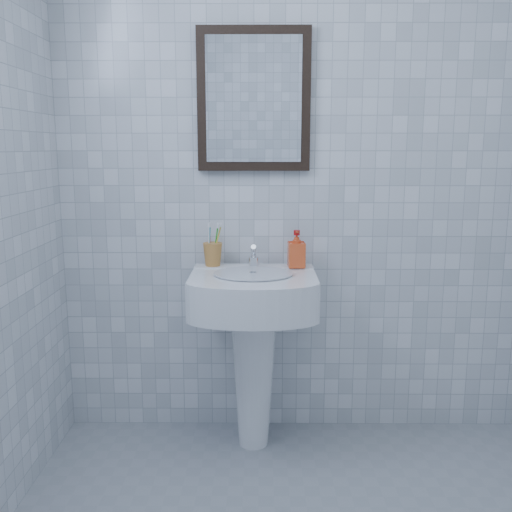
{
  "coord_description": "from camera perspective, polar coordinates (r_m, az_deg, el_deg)",
  "views": [
    {
      "loc": [
        -0.18,
        -1.41,
        1.35
      ],
      "look_at": [
        -0.19,
        0.86,
        0.91
      ],
      "focal_mm": 40.0,
      "sensor_mm": 36.0,
      "label": 1
    }
  ],
  "objects": [
    {
      "name": "washbasin",
      "position": [
        2.53,
        -0.26,
        -7.42
      ],
      "size": [
        0.54,
        0.39,
        0.82
      ],
      "color": "white",
      "rests_on": "ground"
    },
    {
      "name": "wall_back",
      "position": [
        2.62,
        4.36,
        8.74
      ],
      "size": [
        2.2,
        0.02,
        2.5
      ],
      "primitive_type": "cube",
      "color": "white",
      "rests_on": "ground"
    },
    {
      "name": "soap_dispenser",
      "position": [
        2.54,
        4.07,
        0.73
      ],
      "size": [
        0.08,
        0.08,
        0.17
      ],
      "primitive_type": "imported",
      "rotation": [
        0.0,
        0.0,
        0.05
      ],
      "color": "#E44916",
      "rests_on": "washbasin"
    },
    {
      "name": "faucet",
      "position": [
        2.54,
        -0.24,
        -0.15
      ],
      "size": [
        0.04,
        0.1,
        0.11
      ],
      "color": "silver",
      "rests_on": "washbasin"
    },
    {
      "name": "toothbrush_cup",
      "position": [
        2.58,
        -4.35,
        0.17
      ],
      "size": [
        0.11,
        0.11,
        0.1
      ],
      "primitive_type": null,
      "rotation": [
        0.0,
        0.0,
        0.31
      ],
      "color": "#C28038",
      "rests_on": "washbasin"
    },
    {
      "name": "wall_mirror",
      "position": [
        2.6,
        -0.23,
        15.36
      ],
      "size": [
        0.5,
        0.04,
        0.62
      ],
      "color": "black",
      "rests_on": "wall_back"
    }
  ]
}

